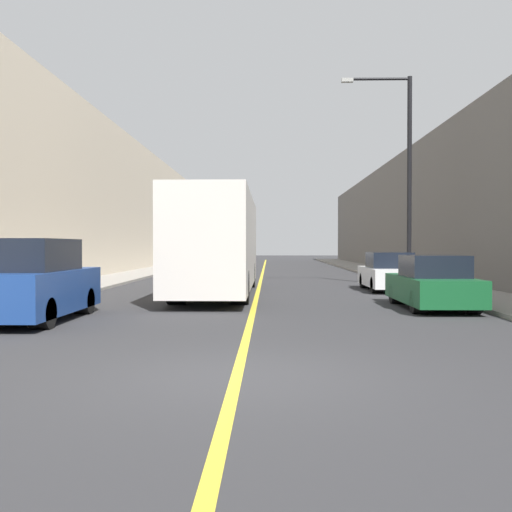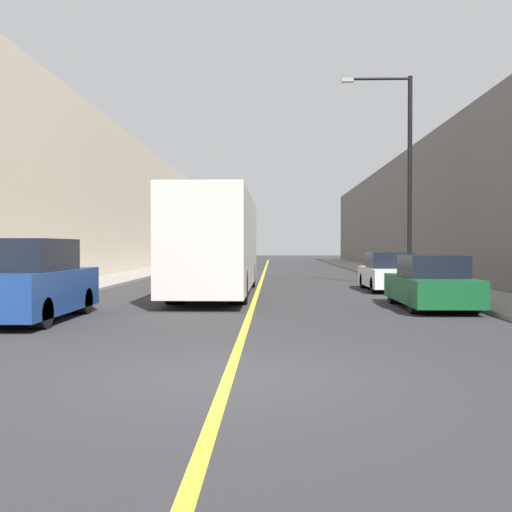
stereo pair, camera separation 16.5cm
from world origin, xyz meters
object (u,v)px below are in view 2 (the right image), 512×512
at_px(bus, 218,243).
at_px(car_right_mid, 388,273).
at_px(parked_suv_left, 31,283).
at_px(car_right_near, 431,285).
at_px(street_lamp_right, 404,166).

xyz_separation_m(bus, car_right_mid, (6.57, 1.95, -1.21)).
height_order(parked_suv_left, car_right_near, parked_suv_left).
bearing_deg(bus, car_right_mid, 16.54).
xyz_separation_m(car_right_near, car_right_mid, (0.09, 6.72, 0.00)).
xyz_separation_m(bus, parked_suv_left, (-3.72, -7.83, -1.00)).
bearing_deg(car_right_near, parked_suv_left, -163.30).
height_order(bus, street_lamp_right, street_lamp_right).
height_order(car_right_near, street_lamp_right, street_lamp_right).
height_order(bus, car_right_mid, bus).
relative_size(parked_suv_left, car_right_mid, 1.06).
distance_m(bus, street_lamp_right, 9.35).
bearing_deg(parked_suv_left, car_right_mid, 43.54).
xyz_separation_m(car_right_near, street_lamp_right, (1.18, 8.98, 4.52)).
bearing_deg(car_right_mid, street_lamp_right, 64.30).
height_order(parked_suv_left, car_right_mid, parked_suv_left).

